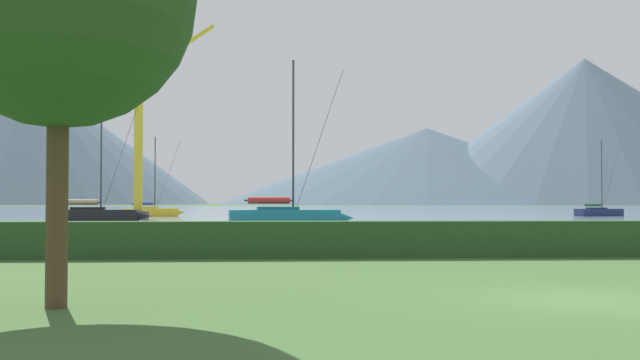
% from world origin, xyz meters
% --- Properties ---
extents(ground_plane, '(1000.00, 1000.00, 0.00)m').
position_xyz_m(ground_plane, '(0.00, 0.00, 0.00)').
color(ground_plane, '#3D602D').
extents(harbor_water, '(320.00, 246.00, 0.00)m').
position_xyz_m(harbor_water, '(0.00, 137.00, 0.00)').
color(harbor_water, gray).
rests_on(harbor_water, ground_plane).
extents(hedge_line, '(80.00, 1.20, 1.22)m').
position_xyz_m(hedge_line, '(0.00, 11.00, 0.61)').
color(hedge_line, '#284C23').
rests_on(hedge_line, ground_plane).
extents(sailboat_slip_4, '(6.83, 3.17, 9.46)m').
position_xyz_m(sailboat_slip_4, '(33.93, 75.97, 0.57)').
color(sailboat_slip_4, navy).
rests_on(sailboat_slip_4, harbor_water).
extents(sailboat_slip_5, '(8.69, 3.48, 12.18)m').
position_xyz_m(sailboat_slip_5, '(-21.84, 50.60, 0.72)').
color(sailboat_slip_5, black).
rests_on(sailboat_slip_5, harbor_water).
extents(sailboat_slip_7, '(9.37, 3.56, 12.30)m').
position_xyz_m(sailboat_slip_7, '(-5.47, 40.25, 0.77)').
color(sailboat_slip_7, '#19707A').
rests_on(sailboat_slip_7, harbor_water).
extents(sailboat_slip_8, '(7.58, 3.77, 9.69)m').
position_xyz_m(sailboat_slip_8, '(-21.50, 76.59, 0.62)').
color(sailboat_slip_8, gold).
rests_on(sailboat_slip_8, harbor_water).
extents(dock_crane, '(9.10, 2.00, 21.09)m').
position_xyz_m(dock_crane, '(-20.74, 66.25, 7.25)').
color(dock_crane, '#333338').
rests_on(dock_crane, ground_plane).
extents(distant_hill_west_ridge, '(236.79, 236.79, 43.43)m').
position_xyz_m(distant_hill_west_ridge, '(77.83, 401.72, 21.72)').
color(distant_hill_west_ridge, '#425666').
rests_on(distant_hill_west_ridge, ground_plane).
extents(distant_hill_central_peak, '(218.12, 218.12, 79.74)m').
position_xyz_m(distant_hill_central_peak, '(160.47, 377.87, 39.87)').
color(distant_hill_central_peak, '#4C6070').
rests_on(distant_hill_central_peak, ground_plane).
extents(distant_hill_east_ridge, '(207.45, 207.45, 75.74)m').
position_xyz_m(distant_hill_east_ridge, '(-149.13, 411.00, 37.87)').
color(distant_hill_east_ridge, '#4C6070').
rests_on(distant_hill_east_ridge, ground_plane).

